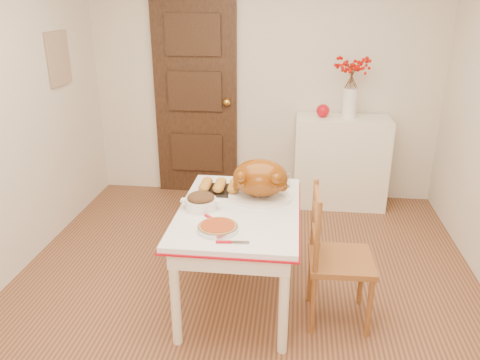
# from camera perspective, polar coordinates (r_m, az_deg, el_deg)

# --- Properties ---
(floor) EXTENTS (3.50, 4.00, 0.00)m
(floor) POSITION_cam_1_polar(r_m,az_deg,el_deg) (3.44, 0.11, -14.37)
(floor) COLOR #562D1C
(floor) RESTS_ON ground
(wall_back) EXTENTS (3.50, 0.00, 2.50)m
(wall_back) POSITION_cam_1_polar(r_m,az_deg,el_deg) (4.84, 2.94, 12.35)
(wall_back) COLOR beige
(wall_back) RESTS_ON ground
(door_back) EXTENTS (0.85, 0.06, 2.06)m
(door_back) POSITION_cam_1_polar(r_m,az_deg,el_deg) (4.95, -5.36, 9.89)
(door_back) COLOR black
(door_back) RESTS_ON ground
(photo_board) EXTENTS (0.03, 0.35, 0.45)m
(photo_board) POSITION_cam_1_polar(r_m,az_deg,el_deg) (4.50, -21.03, 13.53)
(photo_board) COLOR tan
(photo_board) RESTS_ON ground
(sideboard) EXTENTS (0.91, 0.40, 0.91)m
(sideboard) POSITION_cam_1_polar(r_m,az_deg,el_deg) (4.83, 12.00, 2.13)
(sideboard) COLOR white
(sideboard) RESTS_ON floor
(kitchen_table) EXTENTS (0.80, 1.17, 0.70)m
(kitchen_table) POSITION_cam_1_polar(r_m,az_deg,el_deg) (3.28, -0.10, -8.98)
(kitchen_table) COLOR white
(kitchen_table) RESTS_ON floor
(chair_oak) EXTENTS (0.41, 0.41, 0.91)m
(chair_oak) POSITION_cam_1_polar(r_m,az_deg,el_deg) (3.11, 12.10, -9.09)
(chair_oak) COLOR #965827
(chair_oak) RESTS_ON floor
(berry_vase) EXTENTS (0.30, 0.30, 0.59)m
(berry_vase) POSITION_cam_1_polar(r_m,az_deg,el_deg) (4.65, 13.21, 10.82)
(berry_vase) COLOR white
(berry_vase) RESTS_ON sideboard
(apple) EXTENTS (0.13, 0.13, 0.13)m
(apple) POSITION_cam_1_polar(r_m,az_deg,el_deg) (4.68, 9.95, 8.22)
(apple) COLOR #B50916
(apple) RESTS_ON sideboard
(turkey_platter) EXTENTS (0.51, 0.44, 0.28)m
(turkey_platter) POSITION_cam_1_polar(r_m,az_deg,el_deg) (3.21, 2.46, 0.01)
(turkey_platter) COLOR #863806
(turkey_platter) RESTS_ON kitchen_table
(pumpkin_pie) EXTENTS (0.30, 0.30, 0.05)m
(pumpkin_pie) POSITION_cam_1_polar(r_m,az_deg,el_deg) (2.83, -2.70, -5.65)
(pumpkin_pie) COLOR #9C3916
(pumpkin_pie) RESTS_ON kitchen_table
(stuffing_dish) EXTENTS (0.28, 0.23, 0.10)m
(stuffing_dish) POSITION_cam_1_polar(r_m,az_deg,el_deg) (3.11, -4.74, -2.55)
(stuffing_dish) COLOR brown
(stuffing_dish) RESTS_ON kitchen_table
(rolls_tray) EXTENTS (0.29, 0.23, 0.08)m
(rolls_tray) POSITION_cam_1_polar(r_m,az_deg,el_deg) (3.37, -2.45, -0.77)
(rolls_tray) COLOR #B6792E
(rolls_tray) RESTS_ON kitchen_table
(pie_server) EXTENTS (0.19, 0.07, 0.01)m
(pie_server) POSITION_cam_1_polar(r_m,az_deg,el_deg) (2.70, -0.93, -7.50)
(pie_server) COLOR silver
(pie_server) RESTS_ON kitchen_table
(carving_knife) EXTENTS (0.21, 0.20, 0.01)m
(carving_knife) POSITION_cam_1_polar(r_m,az_deg,el_deg) (2.94, -2.88, -4.96)
(carving_knife) COLOR silver
(carving_knife) RESTS_ON kitchen_table
(drinking_glass) EXTENTS (0.08, 0.08, 0.11)m
(drinking_glass) POSITION_cam_1_polar(r_m,az_deg,el_deg) (3.53, 2.19, 0.61)
(drinking_glass) COLOR white
(drinking_glass) RESTS_ON kitchen_table
(shaker_pair) EXTENTS (0.10, 0.05, 0.10)m
(shaker_pair) POSITION_cam_1_polar(r_m,az_deg,el_deg) (3.46, 5.21, -0.01)
(shaker_pair) COLOR white
(shaker_pair) RESTS_ON kitchen_table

